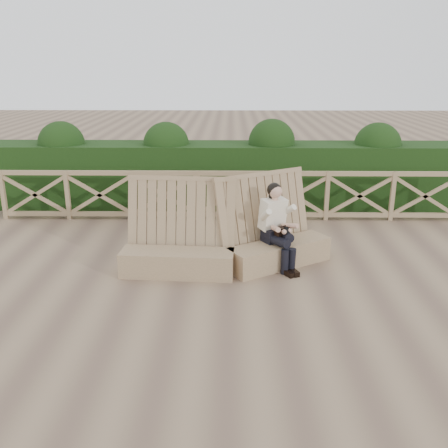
{
  "coord_description": "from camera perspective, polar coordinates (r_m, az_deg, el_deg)",
  "views": [
    {
      "loc": [
        0.04,
        -7.11,
        3.34
      ],
      "look_at": [
        -0.07,
        0.4,
        0.9
      ],
      "focal_mm": 40.0,
      "sensor_mm": 36.0,
      "label": 1
    }
  ],
  "objects": [
    {
      "name": "guardrail",
      "position": [
        10.98,
        0.58,
        3.28
      ],
      "size": [
        10.1,
        0.09,
        1.1
      ],
      "color": "#856F4D",
      "rests_on": "ground"
    },
    {
      "name": "hedge",
      "position": [
        12.1,
        0.61,
        5.63
      ],
      "size": [
        12.0,
        1.2,
        1.5
      ],
      "primitive_type": "cube",
      "color": "black",
      "rests_on": "ground"
    },
    {
      "name": "ground",
      "position": [
        7.86,
        0.44,
        -7.16
      ],
      "size": [
        60.0,
        60.0,
        0.0
      ],
      "primitive_type": "plane",
      "color": "brown",
      "rests_on": "ground"
    },
    {
      "name": "woman",
      "position": [
        8.45,
        6.07,
        0.04
      ],
      "size": [
        0.7,
        0.94,
        1.44
      ],
      "rotation": [
        0.0,
        0.0,
        0.56
      ],
      "color": "black",
      "rests_on": "ground"
    },
    {
      "name": "bench",
      "position": [
        8.41,
        0.49,
        -2.59
      ],
      "size": [
        3.56,
        1.64,
        1.55
      ],
      "rotation": [
        0.0,
        0.0,
        0.29
      ],
      "color": "olive",
      "rests_on": "ground"
    }
  ]
}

